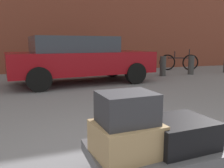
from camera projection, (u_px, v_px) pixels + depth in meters
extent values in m
cube|color=#4C4C51|center=(159.00, 151.00, 2.07)|extent=(1.23, 0.74, 0.10)
cylinder|color=black|center=(181.00, 149.00, 2.47)|extent=(0.24, 0.06, 0.24)
cylinder|color=black|center=(105.00, 163.00, 2.19)|extent=(0.24, 0.06, 0.24)
cube|color=#9E7F56|center=(126.00, 139.00, 1.87)|extent=(0.54, 0.48, 0.26)
cube|color=black|center=(178.00, 133.00, 2.03)|extent=(0.58, 0.50, 0.24)
cube|color=#2D2D33|center=(127.00, 108.00, 1.83)|extent=(0.44, 0.36, 0.24)
cube|color=maroon|center=(82.00, 62.00, 7.26)|extent=(4.44, 2.16, 0.64)
cube|color=#2D333D|center=(73.00, 44.00, 7.06)|extent=(2.54, 1.79, 0.46)
cylinder|color=black|center=(112.00, 68.00, 8.67)|extent=(0.66, 0.27, 0.64)
cylinder|color=black|center=(135.00, 73.00, 7.15)|extent=(0.66, 0.27, 0.64)
cylinder|color=black|center=(31.00, 72.00, 7.47)|extent=(0.66, 0.27, 0.64)
cylinder|color=black|center=(39.00, 79.00, 5.96)|extent=(0.66, 0.27, 0.64)
torus|color=black|center=(167.00, 62.00, 10.76)|extent=(0.69, 0.34, 0.72)
torus|color=black|center=(190.00, 62.00, 10.71)|extent=(0.69, 0.34, 0.72)
cylinder|color=black|center=(179.00, 58.00, 10.70)|extent=(0.94, 0.43, 0.04)
cylinder|color=black|center=(175.00, 55.00, 10.69)|extent=(0.05, 0.05, 0.30)
cylinder|color=black|center=(189.00, 54.00, 10.65)|extent=(0.05, 0.05, 0.40)
cylinder|color=#383838|center=(133.00, 67.00, 8.45)|extent=(0.23, 0.23, 0.74)
cylinder|color=#383838|center=(163.00, 66.00, 8.88)|extent=(0.23, 0.23, 0.74)
cylinder|color=#383838|center=(191.00, 65.00, 9.32)|extent=(0.23, 0.23, 0.74)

